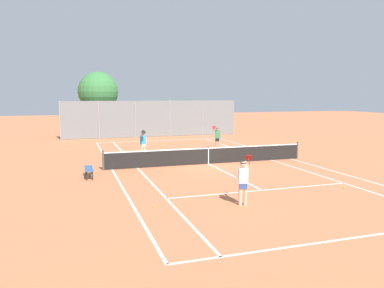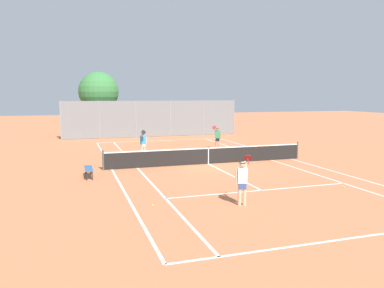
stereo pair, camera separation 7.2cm
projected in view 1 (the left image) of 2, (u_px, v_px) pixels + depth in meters
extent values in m
plane|color=#C67047|center=(208.00, 164.00, 21.68)|extent=(120.00, 120.00, 0.00)
cube|color=silver|center=(358.00, 237.00, 10.46)|extent=(11.00, 0.10, 0.01)
cube|color=silver|center=(161.00, 141.00, 32.90)|extent=(11.00, 0.10, 0.01)
cube|color=silver|center=(112.00, 170.00, 19.99)|extent=(0.10, 23.80, 0.01)
cube|color=silver|center=(291.00, 159.00, 23.37)|extent=(0.10, 23.80, 0.01)
cube|color=silver|center=(138.00, 168.00, 20.41)|extent=(0.10, 23.80, 0.01)
cube|color=silver|center=(271.00, 160.00, 22.95)|extent=(0.10, 23.80, 0.01)
cube|color=silver|center=(262.00, 190.00, 15.64)|extent=(8.26, 0.10, 0.01)
cube|color=silver|center=(178.00, 149.00, 27.71)|extent=(8.26, 0.10, 0.01)
cube|color=silver|center=(208.00, 164.00, 21.68)|extent=(0.10, 12.80, 0.01)
cylinder|color=#474C47|center=(103.00, 160.00, 19.78)|extent=(0.10, 0.10, 1.07)
cylinder|color=#474C47|center=(297.00, 150.00, 23.44)|extent=(0.10, 0.10, 1.07)
cube|color=black|center=(208.00, 156.00, 21.62)|extent=(11.90, 0.02, 0.89)
cube|color=white|center=(208.00, 148.00, 21.56)|extent=(11.90, 0.03, 0.06)
cube|color=white|center=(208.00, 156.00, 21.62)|extent=(0.05, 0.03, 0.89)
cylinder|color=#D8A884|center=(240.00, 194.00, 13.47)|extent=(0.13, 0.13, 0.82)
cylinder|color=#D8A884|center=(245.00, 194.00, 13.47)|extent=(0.13, 0.13, 0.82)
cube|color=#334C8C|center=(243.00, 185.00, 13.43)|extent=(0.32, 0.26, 0.24)
cube|color=white|center=(243.00, 175.00, 13.38)|extent=(0.38, 0.29, 0.56)
sphere|color=#D8A884|center=(243.00, 165.00, 13.33)|extent=(0.22, 0.22, 0.22)
cylinder|color=black|center=(243.00, 163.00, 13.32)|extent=(0.23, 0.23, 0.02)
cylinder|color=#D8A884|center=(237.00, 177.00, 13.39)|extent=(0.08, 0.08, 0.52)
cylinder|color=#D8A884|center=(246.00, 167.00, 13.48)|extent=(0.21, 0.46, 0.35)
cylinder|color=maroon|center=(249.00, 161.00, 13.72)|extent=(0.11, 0.25, 0.22)
cylinder|color=maroon|center=(248.00, 158.00, 13.83)|extent=(0.33, 0.27, 0.23)
cylinder|color=beige|center=(144.00, 150.00, 24.31)|extent=(0.13, 0.13, 0.82)
cylinder|color=beige|center=(142.00, 150.00, 24.20)|extent=(0.13, 0.13, 0.82)
cube|color=beige|center=(143.00, 145.00, 24.22)|extent=(0.33, 0.27, 0.24)
cube|color=#3399D8|center=(143.00, 140.00, 24.17)|extent=(0.39, 0.31, 0.56)
sphere|color=beige|center=(143.00, 134.00, 24.12)|extent=(0.22, 0.22, 0.22)
cylinder|color=black|center=(143.00, 133.00, 24.11)|extent=(0.23, 0.23, 0.02)
cylinder|color=beige|center=(146.00, 140.00, 24.31)|extent=(0.08, 0.08, 0.52)
cylinder|color=beige|center=(142.00, 136.00, 23.94)|extent=(0.24, 0.45, 0.35)
cylinder|color=black|center=(143.00, 134.00, 23.64)|extent=(0.12, 0.25, 0.22)
cylinder|color=black|center=(144.00, 132.00, 23.53)|extent=(0.33, 0.28, 0.23)
cylinder|color=tan|center=(218.00, 144.00, 27.58)|extent=(0.13, 0.13, 0.82)
cylinder|color=tan|center=(216.00, 144.00, 27.58)|extent=(0.13, 0.13, 0.82)
cube|color=black|center=(217.00, 139.00, 27.54)|extent=(0.32, 0.26, 0.24)
cube|color=#338C59|center=(217.00, 134.00, 27.49)|extent=(0.39, 0.30, 0.56)
sphere|color=tan|center=(217.00, 129.00, 27.44)|extent=(0.22, 0.22, 0.22)
cylinder|color=black|center=(217.00, 128.00, 27.43)|extent=(0.23, 0.23, 0.02)
cylinder|color=tan|center=(220.00, 135.00, 27.49)|extent=(0.08, 0.08, 0.52)
cylinder|color=tan|center=(216.00, 131.00, 27.32)|extent=(0.23, 0.46, 0.35)
cylinder|color=maroon|center=(214.00, 129.00, 27.04)|extent=(0.11, 0.25, 0.22)
cylinder|color=maroon|center=(214.00, 127.00, 26.91)|extent=(0.33, 0.28, 0.23)
sphere|color=#D1DB33|center=(164.00, 151.00, 26.27)|extent=(0.07, 0.07, 0.07)
sphere|color=#D1DB33|center=(344.00, 187.00, 16.06)|extent=(0.07, 0.07, 0.07)
sphere|color=#D1DB33|center=(236.00, 171.00, 19.57)|extent=(0.07, 0.07, 0.07)
sphere|color=#D1DB33|center=(154.00, 206.00, 13.36)|extent=(0.07, 0.07, 0.07)
sphere|color=#D1DB33|center=(169.00, 141.00, 32.60)|extent=(0.07, 0.07, 0.07)
cube|color=#33598C|center=(89.00, 168.00, 18.05)|extent=(0.36, 1.50, 0.05)
cylinder|color=#262626|center=(91.00, 171.00, 18.72)|extent=(0.05, 0.05, 0.41)
cylinder|color=#262626|center=(92.00, 176.00, 17.52)|extent=(0.05, 0.05, 0.41)
cylinder|color=#262626|center=(86.00, 171.00, 18.64)|extent=(0.05, 0.05, 0.41)
cylinder|color=#262626|center=(87.00, 176.00, 17.44)|extent=(0.05, 0.05, 0.41)
cylinder|color=gray|center=(60.00, 121.00, 33.16)|extent=(0.08, 0.08, 3.47)
cylinder|color=gray|center=(99.00, 120.00, 34.20)|extent=(0.08, 0.08, 3.47)
cylinder|color=gray|center=(135.00, 119.00, 35.23)|extent=(0.08, 0.08, 3.47)
cylinder|color=gray|center=(170.00, 118.00, 36.26)|extent=(0.08, 0.08, 3.47)
cylinder|color=gray|center=(203.00, 118.00, 37.30)|extent=(0.08, 0.08, 3.47)
cylinder|color=gray|center=(233.00, 117.00, 38.33)|extent=(0.08, 0.08, 3.47)
cube|color=slate|center=(153.00, 119.00, 35.75)|extent=(16.81, 0.02, 3.43)
cylinder|color=brown|center=(99.00, 120.00, 37.32)|extent=(0.20, 0.20, 2.94)
sphere|color=#387A3D|center=(98.00, 92.00, 36.96)|extent=(3.92, 3.92, 3.92)
sphere|color=#387A3D|center=(99.00, 97.00, 36.66)|extent=(2.52, 2.52, 2.52)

